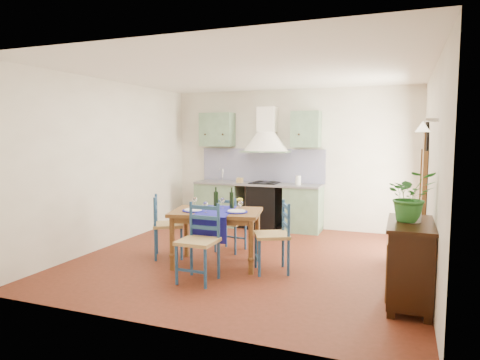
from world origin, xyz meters
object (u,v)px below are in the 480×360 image
object	(u,v)px
chair_near	(199,242)
sideboard	(410,260)
potted_plant	(411,196)
dining_table	(217,217)

from	to	relation	value
chair_near	sideboard	bearing A→B (deg)	2.87
sideboard	potted_plant	size ratio (longest dim) A/B	1.85
sideboard	potted_plant	distance (m)	0.71
dining_table	sideboard	world-z (taller)	dining_table
chair_near	potted_plant	xyz separation A→B (m)	(2.51, 0.17, 0.70)
chair_near	potted_plant	distance (m)	2.61
dining_table	sideboard	size ratio (longest dim) A/B	1.33
chair_near	potted_plant	bearing A→B (deg)	3.89
potted_plant	chair_near	bearing A→B (deg)	-176.11
sideboard	potted_plant	bearing A→B (deg)	111.40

